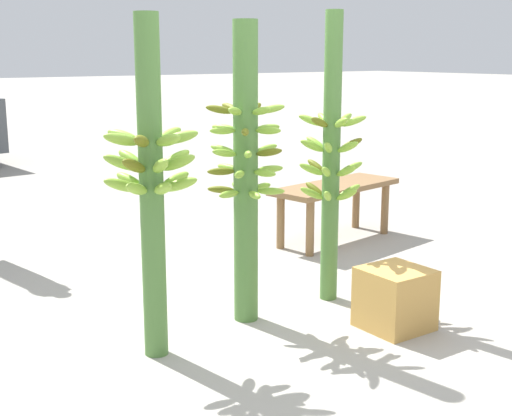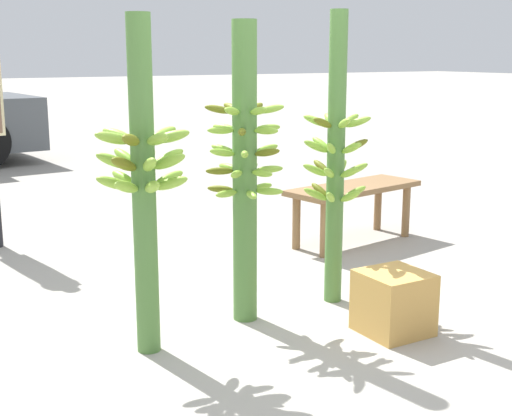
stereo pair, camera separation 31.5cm
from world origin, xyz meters
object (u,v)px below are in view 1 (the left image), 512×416
banana_stalk_left (151,182)px  banana_stalk_right (331,159)px  market_bench (335,194)px  produce_crate (395,299)px  banana_stalk_center (246,171)px

banana_stalk_left → banana_stalk_right: 1.21m
market_bench → produce_crate: size_ratio=3.61×
banana_stalk_left → banana_stalk_right: size_ratio=0.97×
produce_crate → market_bench: bearing=59.0°
produce_crate → banana_stalk_left: bearing=160.4°
banana_stalk_left → market_bench: (2.11, 1.12, -0.47)m
banana_stalk_center → produce_crate: 1.03m
banana_stalk_right → produce_crate: (-0.02, -0.56, -0.67)m
banana_stalk_left → banana_stalk_right: bearing=6.4°
market_bench → produce_crate: (-0.93, -1.54, -0.21)m
banana_stalk_center → market_bench: bearing=33.4°
market_bench → produce_crate: bearing=-131.0°
banana_stalk_left → banana_stalk_right: banana_stalk_right is taller
market_bench → banana_stalk_right: bearing=-142.6°
banana_stalk_right → produce_crate: 0.87m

